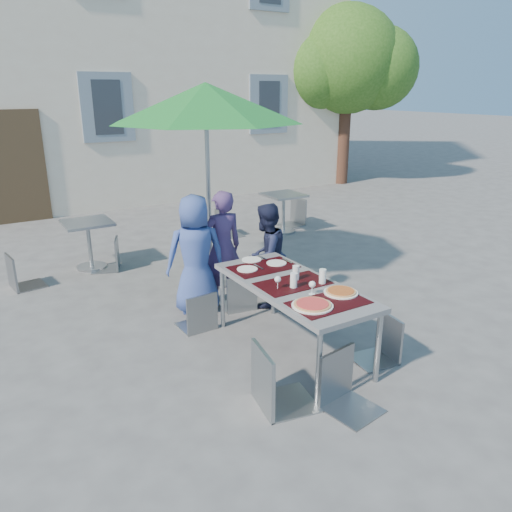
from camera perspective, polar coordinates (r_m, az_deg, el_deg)
ground at (r=5.20m, az=8.76°, el=-11.30°), size 90.00×90.00×0.00m
tree at (r=14.52m, az=10.45°, el=20.99°), size 3.60×3.00×4.70m
dining_table at (r=4.95m, az=4.24°, el=-3.74°), size 0.80×1.85×0.76m
pizza_near_left at (r=4.43m, az=6.46°, el=-5.56°), size 0.37×0.37×0.03m
pizza_near_right at (r=4.74m, az=9.67°, el=-4.05°), size 0.32×0.32×0.03m
glassware at (r=4.87m, az=5.31°, el=-2.48°), size 0.52×0.45×0.15m
place_settings at (r=5.44m, az=0.33°, el=-0.89°), size 0.63×0.46×0.01m
child_0 at (r=5.93m, az=-6.92°, el=0.18°), size 0.79×0.62×1.43m
child_1 at (r=6.17m, az=-3.88°, el=1.00°), size 0.54×0.37×1.42m
child_2 at (r=6.07m, az=1.13°, el=0.04°), size 0.72×0.57×1.29m
chair_0 at (r=5.51m, az=-6.68°, el=-3.79°), size 0.39×0.39×0.84m
chair_1 at (r=5.98m, az=-1.94°, el=-1.64°), size 0.44×0.44×0.88m
chair_2 at (r=6.11m, az=4.25°, el=-1.13°), size 0.43×0.44×0.89m
chair_3 at (r=4.12m, az=2.23°, el=-9.65°), size 0.55×0.55×1.06m
chair_4 at (r=5.04m, az=14.41°, el=-6.35°), size 0.43×0.43×0.86m
chair_5 at (r=4.24m, az=10.39°, el=-10.39°), size 0.47×0.47×0.93m
patio_umbrella at (r=6.48m, az=-5.76°, el=16.83°), size 2.45×2.45×2.65m
cafe_table_0 at (r=7.79m, az=-18.59°, el=2.07°), size 0.68×0.68×0.72m
bg_chair_l_0 at (r=7.34m, az=-25.75°, el=0.53°), size 0.46×0.45×0.91m
bg_chair_r_0 at (r=7.65m, az=-16.47°, el=2.23°), size 0.51×0.51×0.89m
cafe_table_1 at (r=9.32m, az=3.16°, el=5.67°), size 0.68×0.68×0.73m
bg_chair_l_1 at (r=9.04m, az=-3.58°, el=5.61°), size 0.44×0.43×0.94m
bg_chair_r_1 at (r=9.87m, az=4.48°, el=6.89°), size 0.50×0.49×0.99m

